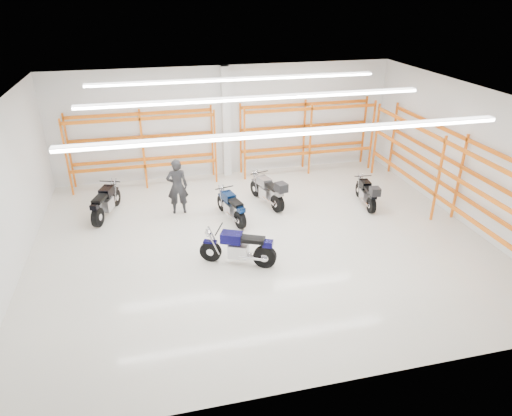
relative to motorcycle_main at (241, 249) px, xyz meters
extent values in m
plane|color=beige|center=(0.88, 1.22, -0.52)|extent=(14.00, 14.00, 0.00)
cube|color=white|center=(0.88, 7.22, 1.73)|extent=(14.00, 0.02, 4.50)
cube|color=white|center=(0.88, -4.78, 1.73)|extent=(14.00, 0.02, 4.50)
cube|color=white|center=(-6.12, 1.22, 1.73)|extent=(0.02, 12.00, 4.50)
cube|color=white|center=(7.88, 1.22, 1.73)|extent=(0.02, 12.00, 4.50)
cube|color=white|center=(0.88, 1.22, 3.98)|extent=(14.00, 12.00, 0.02)
cube|color=white|center=(0.88, -1.78, 3.88)|extent=(10.00, 0.22, 0.10)
cube|color=white|center=(0.88, 1.72, 3.88)|extent=(10.00, 0.22, 0.10)
cube|color=white|center=(0.88, 4.72, 3.88)|extent=(10.00, 0.22, 0.10)
cylinder|color=black|center=(-0.83, 0.38, -0.20)|extent=(0.64, 0.39, 0.64)
cylinder|color=black|center=(0.63, -0.29, -0.19)|extent=(0.68, 0.45, 0.66)
cylinder|color=silver|center=(-0.83, 0.38, -0.20)|extent=(0.26, 0.23, 0.21)
cylinder|color=silver|center=(0.63, -0.29, -0.19)|extent=(0.30, 0.29, 0.24)
cube|color=#090734|center=(-0.83, 0.38, 0.12)|extent=(0.42, 0.31, 0.06)
cube|color=#B7B7BC|center=(-0.07, 0.03, -0.07)|extent=(0.67, 0.58, 0.41)
cube|color=#A5A5AA|center=(0.30, -0.14, -0.18)|extent=(0.73, 0.43, 0.09)
cube|color=#090734|center=(-0.24, 0.12, 0.34)|extent=(0.70, 0.58, 0.30)
cube|color=black|center=(0.30, -0.14, 0.34)|extent=(0.78, 0.59, 0.13)
cube|color=#090734|center=(0.71, -0.32, 0.25)|extent=(0.35, 0.33, 0.17)
cylinder|color=black|center=(-0.57, 0.27, 0.57)|extent=(0.35, 0.70, 0.04)
sphere|color=silver|center=(-0.87, 0.40, 0.40)|extent=(0.20, 0.20, 0.20)
cylinder|color=silver|center=(0.27, -0.31, -0.18)|extent=(0.77, 0.42, 0.10)
cylinder|color=black|center=(-3.66, 4.91, -0.20)|extent=(0.33, 0.64, 0.63)
cylinder|color=black|center=(-4.18, 3.41, -0.19)|extent=(0.40, 0.68, 0.65)
cylinder|color=silver|center=(-3.66, 4.91, -0.20)|extent=(0.21, 0.25, 0.21)
cylinder|color=silver|center=(-4.18, 3.41, -0.19)|extent=(0.28, 0.29, 0.23)
cube|color=black|center=(-3.66, 4.91, 0.11)|extent=(0.28, 0.41, 0.06)
cube|color=#B7B7BC|center=(-3.93, 4.13, -0.08)|extent=(0.54, 0.64, 0.40)
cube|color=#A5A5AA|center=(-4.07, 3.75, -0.18)|extent=(0.36, 0.74, 0.08)
cube|color=black|center=(-3.87, 4.31, 0.32)|extent=(0.53, 0.68, 0.30)
cube|color=black|center=(-4.07, 3.75, 0.32)|extent=(0.53, 0.76, 0.13)
cube|color=black|center=(-4.21, 3.33, 0.24)|extent=(0.31, 0.34, 0.17)
cylinder|color=black|center=(-3.75, 4.65, 0.56)|extent=(0.71, 0.28, 0.04)
sphere|color=silver|center=(-3.65, 4.95, 0.39)|extent=(0.20, 0.20, 0.20)
cylinder|color=silver|center=(-4.24, 3.77, -0.18)|extent=(0.35, 0.78, 0.10)
cylinder|color=black|center=(0.05, 3.60, -0.23)|extent=(0.26, 0.60, 0.59)
cylinder|color=black|center=(0.43, 2.18, -0.22)|extent=(0.32, 0.63, 0.61)
cylinder|color=silver|center=(0.05, 3.60, -0.23)|extent=(0.18, 0.22, 0.20)
cylinder|color=silver|center=(0.43, 2.18, -0.22)|extent=(0.24, 0.26, 0.21)
cube|color=#071A40|center=(0.05, 3.60, 0.07)|extent=(0.23, 0.38, 0.06)
cube|color=#B7B7BC|center=(0.25, 2.86, -0.11)|extent=(0.47, 0.58, 0.37)
cube|color=#A5A5AA|center=(0.34, 2.50, -0.21)|extent=(0.29, 0.69, 0.08)
cube|color=#071A40|center=(0.20, 3.03, 0.26)|extent=(0.46, 0.61, 0.27)
cube|color=black|center=(0.34, 2.50, 0.26)|extent=(0.45, 0.70, 0.12)
cube|color=#071A40|center=(0.45, 2.11, 0.18)|extent=(0.27, 0.30, 0.16)
cylinder|color=black|center=(0.12, 3.35, 0.48)|extent=(0.67, 0.21, 0.04)
sphere|color=silver|center=(0.04, 3.64, 0.32)|extent=(0.19, 0.19, 0.19)
cylinder|color=silver|center=(0.20, 2.43, -0.21)|extent=(0.27, 0.73, 0.09)
cylinder|color=black|center=(1.52, 4.55, -0.21)|extent=(0.30, 0.63, 0.62)
cylinder|color=black|center=(1.96, 3.06, -0.20)|extent=(0.36, 0.67, 0.64)
cylinder|color=silver|center=(1.52, 4.55, -0.21)|extent=(0.20, 0.24, 0.21)
cylinder|color=silver|center=(1.96, 3.06, -0.20)|extent=(0.26, 0.28, 0.23)
cube|color=gray|center=(1.52, 4.55, 0.10)|extent=(0.26, 0.40, 0.06)
cube|color=#B7B7BC|center=(1.75, 3.77, -0.08)|extent=(0.51, 0.62, 0.40)
cube|color=#A5A5AA|center=(1.86, 3.40, -0.19)|extent=(0.33, 0.73, 0.08)
cube|color=gray|center=(1.70, 3.95, 0.31)|extent=(0.50, 0.66, 0.29)
cube|color=black|center=(1.86, 3.40, 0.31)|extent=(0.49, 0.75, 0.12)
cube|color=gray|center=(1.99, 2.98, 0.23)|extent=(0.30, 0.32, 0.17)
cylinder|color=black|center=(1.60, 4.29, 0.54)|extent=(0.71, 0.24, 0.04)
sphere|color=silver|center=(1.51, 4.59, 0.37)|extent=(0.20, 0.20, 0.20)
cylinder|color=silver|center=(1.72, 3.31, -0.19)|extent=(0.31, 0.77, 0.09)
cube|color=black|center=(2.02, 2.86, 0.50)|extent=(0.45, 0.48, 0.31)
cylinder|color=black|center=(5.35, 3.58, -0.24)|extent=(0.18, 0.56, 0.55)
cylinder|color=black|center=(5.18, 2.21, -0.23)|extent=(0.24, 0.59, 0.57)
cylinder|color=silver|center=(5.35, 3.58, -0.24)|extent=(0.15, 0.20, 0.18)
cylinder|color=silver|center=(5.18, 2.21, -0.23)|extent=(0.21, 0.22, 0.20)
cube|color=black|center=(5.35, 3.58, 0.03)|extent=(0.18, 0.35, 0.06)
cube|color=#B7B7BC|center=(5.26, 2.87, -0.13)|extent=(0.39, 0.52, 0.35)
cube|color=#A5A5AA|center=(5.22, 2.52, -0.23)|extent=(0.19, 0.65, 0.07)
cube|color=black|center=(5.28, 3.03, 0.22)|extent=(0.38, 0.55, 0.26)
cube|color=black|center=(5.22, 2.52, 0.22)|extent=(0.35, 0.64, 0.11)
cube|color=black|center=(5.17, 2.14, 0.14)|extent=(0.23, 0.26, 0.15)
cylinder|color=black|center=(5.32, 3.35, 0.42)|extent=(0.64, 0.11, 0.03)
sphere|color=silver|center=(5.36, 3.62, 0.27)|extent=(0.18, 0.18, 0.18)
cylinder|color=silver|center=(5.07, 2.50, -0.23)|extent=(0.17, 0.70, 0.08)
cube|color=black|center=(5.16, 2.03, 0.38)|extent=(0.35, 0.39, 0.28)
imported|color=black|center=(-1.46, 3.81, 0.48)|extent=(0.74, 0.49, 2.00)
cube|color=white|center=(0.88, 7.04, 1.73)|extent=(0.32, 0.32, 4.50)
cube|color=orange|center=(-5.32, 7.10, 0.98)|extent=(0.07, 0.07, 3.00)
cube|color=orange|center=(-5.32, 6.30, 0.98)|extent=(0.07, 0.07, 3.00)
cube|color=orange|center=(-2.52, 7.10, 0.98)|extent=(0.07, 0.07, 3.00)
cube|color=orange|center=(-2.52, 6.30, 0.98)|extent=(0.07, 0.07, 3.00)
cube|color=orange|center=(0.28, 7.10, 0.98)|extent=(0.07, 0.07, 3.00)
cube|color=orange|center=(0.28, 6.30, 0.98)|extent=(0.07, 0.07, 3.00)
cube|color=orange|center=(-2.52, 7.10, 0.42)|extent=(5.60, 0.07, 0.12)
cube|color=orange|center=(-2.52, 6.30, 0.42)|extent=(5.60, 0.07, 0.12)
cube|color=orange|center=(-2.52, 7.10, 1.35)|extent=(5.60, 0.07, 0.12)
cube|color=orange|center=(-2.52, 6.30, 1.35)|extent=(5.60, 0.07, 0.12)
cube|color=orange|center=(-2.52, 7.10, 2.29)|extent=(5.60, 0.07, 0.12)
cube|color=orange|center=(-2.52, 6.30, 2.29)|extent=(5.60, 0.07, 0.12)
cube|color=orange|center=(1.48, 7.10, 0.98)|extent=(0.07, 0.07, 3.00)
cube|color=orange|center=(1.48, 6.30, 0.98)|extent=(0.07, 0.07, 3.00)
cube|color=orange|center=(4.28, 7.10, 0.98)|extent=(0.07, 0.07, 3.00)
cube|color=orange|center=(4.28, 6.30, 0.98)|extent=(0.07, 0.07, 3.00)
cube|color=orange|center=(7.08, 7.10, 0.98)|extent=(0.07, 0.07, 3.00)
cube|color=orange|center=(7.08, 6.30, 0.98)|extent=(0.07, 0.07, 3.00)
cube|color=orange|center=(4.28, 7.10, 0.42)|extent=(5.60, 0.07, 0.12)
cube|color=orange|center=(4.28, 6.30, 0.42)|extent=(5.60, 0.07, 0.12)
cube|color=orange|center=(4.28, 7.10, 1.35)|extent=(5.60, 0.07, 0.12)
cube|color=orange|center=(4.28, 6.30, 1.35)|extent=(5.60, 0.07, 0.12)
cube|color=orange|center=(4.28, 7.10, 2.29)|extent=(5.60, 0.07, 0.12)
cube|color=orange|center=(4.28, 6.30, 2.29)|extent=(5.60, 0.07, 0.12)
cube|color=orange|center=(7.76, 1.22, 0.98)|extent=(0.07, 0.07, 3.00)
cube|color=orange|center=(6.96, 1.22, 0.98)|extent=(0.07, 0.07, 3.00)
cube|color=orange|center=(7.76, 5.72, 0.98)|extent=(0.07, 0.07, 3.00)
cube|color=orange|center=(6.96, 5.72, 0.98)|extent=(0.07, 0.07, 3.00)
cube|color=orange|center=(7.76, 1.22, 0.42)|extent=(0.07, 9.00, 0.12)
cube|color=orange|center=(6.96, 1.22, 0.42)|extent=(0.07, 9.00, 0.12)
cube|color=orange|center=(7.76, 1.22, 1.35)|extent=(0.07, 9.00, 0.12)
cube|color=orange|center=(6.96, 1.22, 1.35)|extent=(0.07, 9.00, 0.12)
cube|color=orange|center=(7.76, 1.22, 2.29)|extent=(0.07, 9.00, 0.12)
cube|color=orange|center=(6.96, 1.22, 2.29)|extent=(0.07, 9.00, 0.12)
camera|label=1|loc=(-2.19, -10.99, 6.76)|focal=32.00mm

